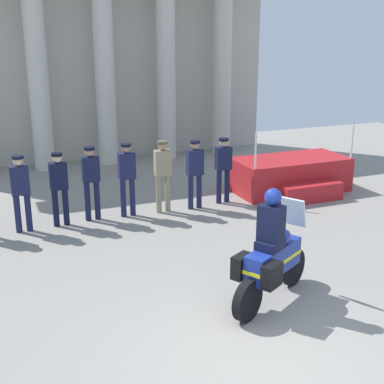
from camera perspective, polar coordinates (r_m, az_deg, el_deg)
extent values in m
plane|color=gray|center=(7.24, 7.73, -17.86)|extent=(28.74, 28.74, 0.00)
cube|color=beige|center=(17.81, -10.16, 13.59)|extent=(11.70, 0.30, 6.25)
cylinder|color=beige|center=(16.61, -16.32, 11.53)|extent=(0.62, 0.62, 5.43)
cylinder|color=beige|center=(16.95, -9.40, 12.07)|extent=(0.62, 0.62, 5.43)
cylinder|color=beige|center=(17.52, -2.82, 12.43)|extent=(0.62, 0.62, 5.43)
cylinder|color=beige|center=(18.29, 3.29, 12.62)|extent=(0.62, 0.62, 5.43)
cube|color=#B21E23|center=(14.33, 10.55, 1.90)|extent=(3.03, 1.46, 0.89)
cube|color=#B21E23|center=(13.61, 12.71, -0.02)|extent=(1.66, 0.50, 0.45)
cylinder|color=silver|center=(12.85, 6.91, 4.45)|extent=(0.05, 0.05, 0.90)
cylinder|color=silver|center=(14.44, 16.95, 5.23)|extent=(0.05, 0.05, 0.90)
cylinder|color=#191E42|center=(11.74, -18.36, -2.25)|extent=(0.13, 0.13, 0.83)
cylinder|color=#191E42|center=(11.76, -17.30, -2.12)|extent=(0.13, 0.13, 0.83)
cube|color=#191E42|center=(11.54, -18.15, 1.22)|extent=(0.39, 0.23, 0.62)
sphere|color=beige|center=(11.44, -18.34, 3.21)|extent=(0.21, 0.21, 0.21)
cylinder|color=black|center=(11.42, -18.38, 3.59)|extent=(0.24, 0.24, 0.06)
cylinder|color=black|center=(11.87, -14.56, -1.69)|extent=(0.13, 0.13, 0.84)
cylinder|color=black|center=(11.90, -13.51, -1.57)|extent=(0.13, 0.13, 0.84)
cube|color=black|center=(11.68, -14.29, 1.69)|extent=(0.39, 0.23, 0.59)
sphere|color=beige|center=(11.59, -14.43, 3.59)|extent=(0.21, 0.21, 0.21)
cylinder|color=black|center=(11.57, -14.46, 3.96)|extent=(0.24, 0.24, 0.06)
cylinder|color=#141938|center=(12.06, -11.26, -0.98)|extent=(0.13, 0.13, 0.92)
cylinder|color=#141938|center=(12.10, -10.24, -0.86)|extent=(0.13, 0.13, 0.92)
cube|color=#141938|center=(11.88, -10.94, 2.47)|extent=(0.39, 0.23, 0.56)
sphere|color=tan|center=(11.79, -11.05, 4.28)|extent=(0.21, 0.21, 0.21)
cylinder|color=black|center=(11.77, -11.07, 4.66)|extent=(0.24, 0.24, 0.06)
cylinder|color=#191E42|center=(12.19, -7.46, -0.64)|extent=(0.13, 0.13, 0.90)
cylinder|color=#191E42|center=(12.24, -6.47, -0.52)|extent=(0.13, 0.13, 0.90)
cube|color=#191E42|center=(12.01, -7.09, 2.83)|extent=(0.39, 0.23, 0.60)
sphere|color=#997056|center=(11.92, -7.16, 4.71)|extent=(0.21, 0.21, 0.21)
cylinder|color=black|center=(11.90, -7.18, 5.08)|extent=(0.24, 0.24, 0.06)
cylinder|color=gray|center=(12.37, -3.62, -0.24)|extent=(0.13, 0.13, 0.91)
cylinder|color=gray|center=(12.44, -2.66, -0.12)|extent=(0.13, 0.13, 0.91)
cube|color=gray|center=(12.20, -3.19, 3.18)|extent=(0.39, 0.23, 0.59)
sphere|color=tan|center=(12.11, -3.23, 5.03)|extent=(0.21, 0.21, 0.21)
cylinder|color=brown|center=(12.10, -3.23, 5.39)|extent=(0.24, 0.24, 0.06)
cylinder|color=#191E42|center=(12.61, -0.15, -0.01)|extent=(0.13, 0.13, 0.84)
cylinder|color=#191E42|center=(12.69, 0.77, 0.10)|extent=(0.13, 0.13, 0.84)
cube|color=#191E42|center=(12.46, 0.32, 3.24)|extent=(0.39, 0.23, 0.61)
sphere|color=tan|center=(12.37, 0.32, 5.09)|extent=(0.21, 0.21, 0.21)
cylinder|color=black|center=(12.35, 0.32, 5.44)|extent=(0.24, 0.24, 0.06)
cylinder|color=#141938|center=(13.05, 2.93, 0.59)|extent=(0.13, 0.13, 0.86)
cylinder|color=#141938|center=(13.15, 3.80, 0.70)|extent=(0.13, 0.13, 0.86)
cube|color=#141938|center=(12.92, 3.42, 3.67)|extent=(0.39, 0.23, 0.56)
sphere|color=tan|center=(12.83, 3.46, 5.35)|extent=(0.21, 0.21, 0.21)
cylinder|color=black|center=(12.82, 3.46, 5.70)|extent=(0.24, 0.24, 0.06)
cylinder|color=black|center=(9.10, 10.94, -8.00)|extent=(0.61, 0.40, 0.64)
cylinder|color=black|center=(7.96, 6.03, -11.62)|extent=(0.63, 0.44, 0.64)
cube|color=navy|center=(8.34, 8.79, -7.24)|extent=(1.24, 0.89, 0.44)
ellipsoid|color=navy|center=(8.34, 9.39, -4.89)|extent=(0.61, 0.54, 0.26)
cube|color=yellow|center=(8.35, 8.78, -7.37)|extent=(1.26, 0.91, 0.06)
cube|color=silver|center=(8.61, 10.94, -2.13)|extent=(0.34, 0.43, 0.47)
cube|color=black|center=(8.07, 5.40, -7.99)|extent=(0.40, 0.33, 0.36)
cube|color=black|center=(7.83, 8.64, -8.92)|extent=(0.40, 0.33, 0.36)
cube|color=black|center=(8.13, 8.46, -5.66)|extent=(0.52, 0.49, 0.14)
cube|color=black|center=(8.00, 8.57, -3.35)|extent=(0.40, 0.44, 0.56)
sphere|color=navy|center=(7.89, 8.77, -0.52)|extent=(0.26, 0.26, 0.26)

